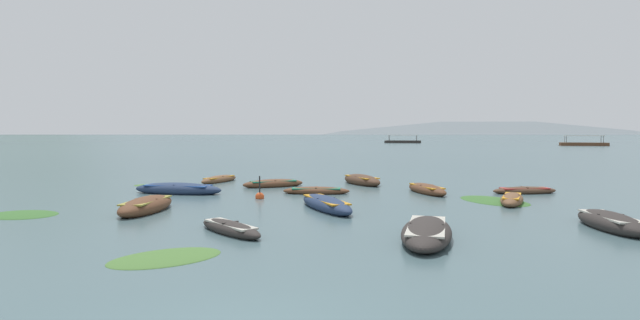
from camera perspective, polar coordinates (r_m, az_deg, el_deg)
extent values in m
plane|color=#476066|center=(1506.18, 5.82, 3.06)|extent=(6000.00, 6000.00, 0.00)
cone|color=#56665B|center=(2667.08, -30.66, 8.62)|extent=(2306.97, 2306.97, 551.78)
cone|color=slate|center=(2155.47, -10.84, 8.84)|extent=(1732.58, 1732.58, 434.33)
cone|color=slate|center=(2048.93, 10.08, 9.93)|extent=(2127.86, 2127.86, 490.31)
ellipsoid|color=brown|center=(18.79, -19.85, -5.13)|extent=(1.26, 3.63, 0.68)
cube|color=olive|center=(18.77, -19.86, -4.51)|extent=(0.91, 2.61, 0.05)
cube|color=brown|center=(18.76, -19.86, -4.36)|extent=(0.82, 0.09, 0.04)
ellipsoid|color=navy|center=(23.88, -16.44, -3.35)|extent=(4.49, 1.70, 0.65)
cube|color=#28519E|center=(23.86, -16.45, -2.89)|extent=(3.23, 1.22, 0.05)
cube|color=navy|center=(23.86, -16.45, -2.77)|extent=(0.17, 0.84, 0.04)
ellipsoid|color=brown|center=(22.86, -0.44, -3.69)|extent=(3.20, 1.06, 0.41)
cube|color=#197A56|center=(22.84, -0.44, -3.38)|extent=(2.31, 0.76, 0.05)
cube|color=brown|center=(22.84, -0.44, -3.26)|extent=(0.11, 0.61, 0.04)
ellipsoid|color=brown|center=(23.66, 12.50, -3.43)|extent=(2.06, 3.61, 0.55)
cube|color=orange|center=(23.64, 12.51, -3.03)|extent=(1.49, 2.60, 0.05)
cube|color=brown|center=(23.64, 12.51, -2.91)|extent=(0.64, 0.29, 0.04)
ellipsoid|color=#2D2826|center=(16.91, 31.12, -6.35)|extent=(1.29, 3.31, 0.64)
cube|color=#B7B2A3|center=(16.89, 31.14, -5.71)|extent=(0.93, 2.39, 0.05)
cube|color=#2D2826|center=(16.88, 31.14, -5.54)|extent=(0.75, 0.12, 0.04)
ellipsoid|color=#2D2826|center=(13.41, 12.49, -8.39)|extent=(1.94, 4.21, 0.62)
cube|color=#B7B2A3|center=(13.38, 12.50, -7.61)|extent=(1.40, 3.03, 0.05)
cube|color=#2D2826|center=(13.37, 12.50, -7.40)|extent=(0.90, 0.22, 0.04)
ellipsoid|color=brown|center=(25.92, -5.54, -2.83)|extent=(3.42, 2.56, 0.51)
cube|color=#197A56|center=(25.90, -5.54, -2.49)|extent=(2.46, 1.84, 0.05)
cube|color=brown|center=(25.90, -5.54, -2.38)|extent=(0.42, 0.65, 0.04)
ellipsoid|color=navy|center=(18.25, 0.70, -5.25)|extent=(2.85, 4.33, 0.61)
cube|color=orange|center=(18.22, 0.70, -4.69)|extent=(2.05, 3.12, 0.05)
cube|color=navy|center=(18.22, 0.70, -4.53)|extent=(0.67, 0.39, 0.04)
ellipsoid|color=brown|center=(21.21, 21.74, -4.38)|extent=(1.83, 3.22, 0.51)
cube|color=orange|center=(21.19, 21.75, -3.97)|extent=(1.32, 2.32, 0.05)
cube|color=brown|center=(21.19, 21.75, -3.83)|extent=(0.58, 0.27, 0.04)
ellipsoid|color=#4C3323|center=(24.95, 23.03, -3.37)|extent=(3.26, 1.56, 0.40)
cube|color=#B22D28|center=(24.93, 23.04, -3.10)|extent=(2.35, 1.12, 0.05)
cube|color=#4C3323|center=(24.93, 23.04, -2.98)|extent=(0.21, 0.61, 0.04)
ellipsoid|color=#2D2826|center=(14.21, -10.56, -7.97)|extent=(2.68, 2.62, 0.42)
cube|color=#B7B2A3|center=(14.18, -10.56, -7.47)|extent=(1.93, 1.89, 0.05)
cube|color=#2D2826|center=(14.17, -10.57, -7.27)|extent=(0.41, 0.42, 0.04)
ellipsoid|color=brown|center=(28.88, -11.82, -2.28)|extent=(1.70, 3.51, 0.48)
cube|color=orange|center=(28.87, -11.83, -1.99)|extent=(1.23, 2.53, 0.05)
cube|color=brown|center=(28.86, -11.83, -1.89)|extent=(0.56, 0.23, 0.04)
ellipsoid|color=#4C3323|center=(27.21, 4.95, -2.42)|extent=(2.80, 3.78, 0.68)
cube|color=orange|center=(27.19, 4.95, -1.99)|extent=(2.01, 2.72, 0.05)
cube|color=#4C3323|center=(27.19, 4.96, -1.89)|extent=(0.76, 0.46, 0.04)
cube|color=brown|center=(125.39, 28.72, 1.61)|extent=(10.21, 4.96, 0.90)
cylinder|color=#4C4742|center=(127.22, 30.29, 2.09)|extent=(0.10, 0.10, 1.80)
cylinder|color=#4C4742|center=(125.02, 30.51, 2.08)|extent=(0.10, 0.10, 1.80)
cylinder|color=#4C4742|center=(125.85, 26.97, 2.18)|extent=(0.10, 0.10, 1.80)
cylinder|color=#4C4742|center=(123.63, 27.13, 2.16)|extent=(0.10, 0.10, 1.80)
cube|color=beige|center=(125.37, 28.74, 2.54)|extent=(8.58, 4.16, 0.12)
cube|color=#2D2826|center=(143.27, 9.76, 2.11)|extent=(10.76, 4.51, 0.90)
cylinder|color=#4C4742|center=(144.31, 11.37, 2.55)|extent=(0.10, 0.10, 1.80)
cylinder|color=#4C4742|center=(141.85, 11.34, 2.54)|extent=(0.10, 0.10, 1.80)
cylinder|color=#4C4742|center=(144.76, 8.22, 2.58)|extent=(0.10, 0.10, 1.80)
cylinder|color=#4C4742|center=(142.31, 8.14, 2.57)|extent=(0.10, 0.10, 1.80)
cube|color=beige|center=(143.25, 9.77, 2.92)|extent=(9.04, 3.79, 0.12)
sphere|color=#DB4C1E|center=(21.30, -7.14, -4.34)|extent=(0.39, 0.39, 0.39)
cylinder|color=black|center=(21.25, -7.15, -3.12)|extent=(0.06, 0.06, 0.92)
ellipsoid|color=#38662D|center=(19.93, -31.75, -5.54)|extent=(2.82, 2.36, 0.14)
ellipsoid|color=#38662D|center=(21.71, 19.85, -4.58)|extent=(3.50, 4.11, 0.14)
ellipsoid|color=#477033|center=(11.82, -17.76, -10.97)|extent=(3.05, 2.95, 0.14)
ellipsoid|color=#477033|center=(27.73, -18.60, -2.90)|extent=(2.88, 1.53, 0.14)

